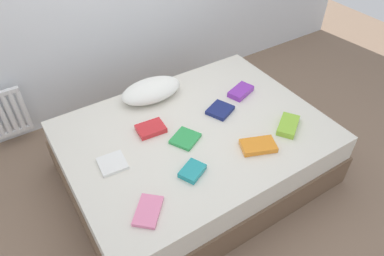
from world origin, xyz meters
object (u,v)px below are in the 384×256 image
textbook_purple (241,91)px  textbook_navy (220,110)px  textbook_red (151,129)px  textbook_teal (192,171)px  textbook_green (185,139)px  pillow (151,90)px  textbook_lime (288,125)px  textbook_white (112,163)px  radiator (6,114)px  textbook_pink (148,211)px  bed (195,153)px  textbook_orange (258,146)px

textbook_purple → textbook_navy: bearing=-179.1°
textbook_navy → textbook_red: size_ratio=0.93×
textbook_teal → textbook_purple: 1.00m
textbook_green → textbook_red: 0.28m
textbook_navy → textbook_green: textbook_navy is taller
textbook_red → textbook_purple: (0.88, 0.01, 0.00)m
pillow → textbook_lime: (0.71, -0.91, -0.05)m
textbook_white → radiator: bearing=118.3°
textbook_lime → textbook_pink: textbook_lime is taller
radiator → textbook_lime: size_ratio=1.85×
textbook_purple → textbook_green: bearing=179.6°
textbook_navy → textbook_purple: 0.31m
textbook_pink → textbook_teal: bearing=-30.6°
bed → pillow: size_ratio=3.81×
pillow → textbook_lime: pillow is taller
bed → textbook_pink: textbook_pink is taller
textbook_orange → textbook_teal: bearing=-164.2°
textbook_white → textbook_purple: (1.26, 0.18, 0.01)m
textbook_orange → textbook_lime: size_ratio=1.00×
textbook_red → radiator: bearing=135.9°
textbook_navy → textbook_green: size_ratio=1.00×
bed → textbook_purple: bearing=17.4°
textbook_orange → textbook_red: size_ratio=1.19×
textbook_lime → textbook_pink: (-1.26, -0.11, -0.01)m
pillow → textbook_red: size_ratio=2.52×
radiator → textbook_pink: bearing=-71.9°
textbook_red → textbook_lime: bearing=-26.1°
textbook_green → textbook_lime: bearing=-50.7°
textbook_orange → textbook_navy: textbook_orange is taller
textbook_pink → textbook_white: bearing=46.1°
textbook_orange → textbook_navy: 0.48m
textbook_lime → textbook_teal: size_ratio=1.44×
textbook_orange → textbook_purple: textbook_purple is taller
textbook_teal → textbook_purple: textbook_purple is taller
textbook_teal → textbook_navy: bearing=12.6°
textbook_white → textbook_green: 0.56m
radiator → textbook_purple: size_ratio=2.02×
textbook_teal → textbook_orange: bearing=-31.6°
textbook_orange → bed: bearing=145.7°
radiator → textbook_purple: 2.06m
textbook_purple → textbook_pink: size_ratio=1.00×
radiator → pillow: pillow is taller
textbook_white → textbook_red: 0.42m
textbook_teal → textbook_red: size_ratio=0.82×
textbook_pink → textbook_green: bearing=-8.7°
textbook_lime → textbook_green: bearing=123.0°
pillow → textbook_green: size_ratio=2.72×
textbook_lime → bed: bearing=115.2°
bed → textbook_pink: bearing=-143.9°
textbook_lime → textbook_pink: 1.27m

